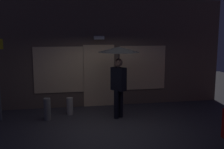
# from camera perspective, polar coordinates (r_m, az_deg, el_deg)

# --- Properties ---
(ground_plane) EXTENTS (18.00, 18.00, 0.00)m
(ground_plane) POSITION_cam_1_polar(r_m,az_deg,el_deg) (7.86, -0.53, -10.83)
(ground_plane) COLOR #38353A
(building_facade) EXTENTS (9.17, 0.48, 3.81)m
(building_facade) POSITION_cam_1_polar(r_m,az_deg,el_deg) (9.73, -2.92, 4.44)
(building_facade) COLOR brown
(building_facade) RESTS_ON ground
(person_with_umbrella) EXTENTS (1.24, 1.24, 2.21)m
(person_with_umbrella) POSITION_cam_1_polar(r_m,az_deg,el_deg) (8.22, 1.41, 2.61)
(person_with_umbrella) COLOR black
(person_with_umbrella) RESTS_ON ground
(sidewalk_bollard) EXTENTS (0.20, 0.20, 0.56)m
(sidewalk_bollard) POSITION_cam_1_polar(r_m,az_deg,el_deg) (8.93, -8.85, -6.59)
(sidewalk_bollard) COLOR #B2A899
(sidewalk_bollard) RESTS_ON ground
(sidewalk_bollard_2) EXTENTS (0.21, 0.21, 0.68)m
(sidewalk_bollard_2) POSITION_cam_1_polar(r_m,az_deg,el_deg) (8.49, -13.43, -7.12)
(sidewalk_bollard_2) COLOR slate
(sidewalk_bollard_2) RESTS_ON ground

